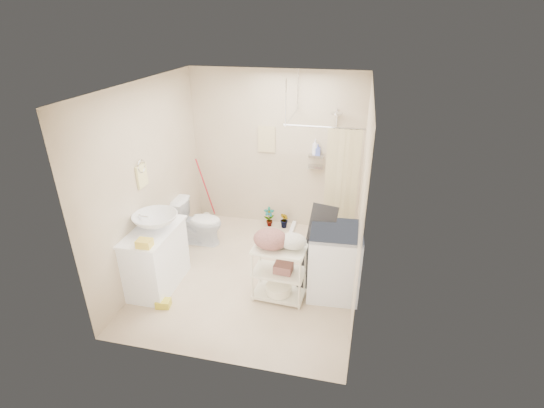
{
  "coord_description": "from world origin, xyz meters",
  "views": [
    {
      "loc": [
        1.28,
        -4.43,
        3.31
      ],
      "look_at": [
        0.24,
        0.25,
        1.0
      ],
      "focal_mm": 26.0,
      "sensor_mm": 36.0,
      "label": 1
    }
  ],
  "objects_px": {
    "vanity": "(156,258)",
    "washing_machine": "(334,261)",
    "toilet": "(199,222)",
    "laundry_rack": "(279,268)"
  },
  "relations": [
    {
      "from": "vanity",
      "to": "washing_machine",
      "type": "relative_size",
      "value": 1.04
    },
    {
      "from": "toilet",
      "to": "washing_machine",
      "type": "bearing_deg",
      "value": -111.25
    },
    {
      "from": "vanity",
      "to": "washing_machine",
      "type": "height_order",
      "value": "washing_machine"
    },
    {
      "from": "vanity",
      "to": "laundry_rack",
      "type": "bearing_deg",
      "value": 3.61
    },
    {
      "from": "toilet",
      "to": "washing_machine",
      "type": "xyz_separation_m",
      "value": [
        2.18,
        -0.8,
        0.09
      ]
    },
    {
      "from": "washing_machine",
      "to": "toilet",
      "type": "bearing_deg",
      "value": 156.37
    },
    {
      "from": "toilet",
      "to": "washing_machine",
      "type": "distance_m",
      "value": 2.32
    },
    {
      "from": "vanity",
      "to": "laundry_rack",
      "type": "xyz_separation_m",
      "value": [
        1.64,
        0.1,
        0.02
      ]
    },
    {
      "from": "vanity",
      "to": "toilet",
      "type": "height_order",
      "value": "vanity"
    },
    {
      "from": "toilet",
      "to": "washing_machine",
      "type": "height_order",
      "value": "washing_machine"
    }
  ]
}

